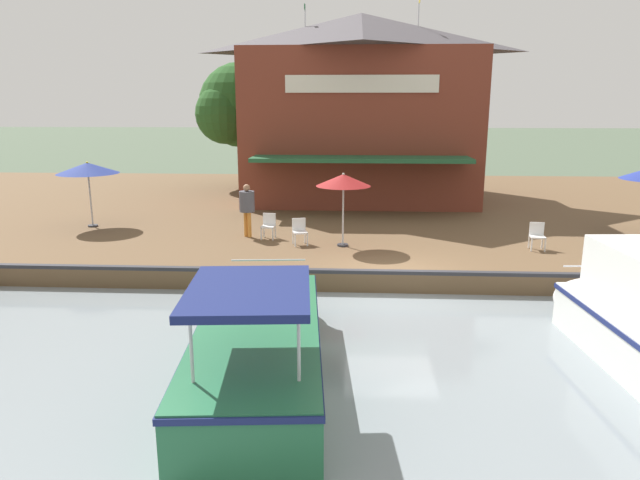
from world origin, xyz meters
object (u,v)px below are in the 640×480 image
at_px(cafe_chair_back_row_seat, 269,225).
at_px(motorboat_nearest_quay, 261,335).
at_px(tree_upstream_bank, 237,108).
at_px(person_at_quay_edge, 247,204).
at_px(tree_downstream_bank, 270,93).
at_px(cafe_chair_mid_patio, 300,230).
at_px(patio_umbrella_near_quay_edge, 88,168).
at_px(cafe_chair_facing_river, 537,235).
at_px(waterfront_restaurant, 360,107).
at_px(patio_umbrella_back_row, 343,180).

height_order(cafe_chair_back_row_seat, motorboat_nearest_quay, motorboat_nearest_quay).
relative_size(motorboat_nearest_quay, tree_upstream_bank, 1.10).
height_order(cafe_chair_back_row_seat, person_at_quay_edge, person_at_quay_edge).
xyz_separation_m(motorboat_nearest_quay, tree_downstream_bank, (-19.83, -2.54, 4.92)).
xyz_separation_m(cafe_chair_mid_patio, cafe_chair_back_row_seat, (-0.81, -1.13, 0.00)).
bearing_deg(patio_umbrella_near_quay_edge, cafe_chair_back_row_seat, 77.34).
distance_m(cafe_chair_facing_river, motorboat_nearest_quay, 10.68).
distance_m(patio_umbrella_near_quay_edge, tree_downstream_bank, 11.47).
height_order(waterfront_restaurant, tree_downstream_bank, waterfront_restaurant).
xyz_separation_m(patio_umbrella_back_row, cafe_chair_back_row_seat, (-0.93, -2.54, -1.65)).
relative_size(cafe_chair_mid_patio, tree_downstream_bank, 0.13).
relative_size(person_at_quay_edge, tree_downstream_bank, 0.27).
relative_size(patio_umbrella_near_quay_edge, cafe_chair_back_row_seat, 2.85).
relative_size(waterfront_restaurant, cafe_chair_back_row_seat, 12.83).
bearing_deg(tree_downstream_bank, cafe_chair_mid_patio, 12.10).
distance_m(patio_umbrella_near_quay_edge, cafe_chair_facing_river, 15.81).
bearing_deg(waterfront_restaurant, person_at_quay_edge, -23.88).
relative_size(cafe_chair_mid_patio, person_at_quay_edge, 0.47).
distance_m(waterfront_restaurant, person_at_quay_edge, 10.15).
distance_m(patio_umbrella_near_quay_edge, person_at_quay_edge, 6.33).
height_order(waterfront_restaurant, person_at_quay_edge, waterfront_restaurant).
relative_size(waterfront_restaurant, motorboat_nearest_quay, 1.48).
distance_m(patio_umbrella_back_row, cafe_chair_back_row_seat, 3.17).
relative_size(patio_umbrella_back_row, tree_downstream_bank, 0.35).
height_order(cafe_chair_mid_patio, motorboat_nearest_quay, motorboat_nearest_quay).
distance_m(waterfront_restaurant, patio_umbrella_near_quay_edge, 12.67).
bearing_deg(person_at_quay_edge, tree_upstream_bank, -167.71).
height_order(patio_umbrella_near_quay_edge, cafe_chair_back_row_seat, patio_umbrella_near_quay_edge).
height_order(cafe_chair_facing_river, person_at_quay_edge, person_at_quay_edge).
relative_size(cafe_chair_facing_river, tree_downstream_bank, 0.13).
bearing_deg(patio_umbrella_near_quay_edge, patio_umbrella_back_row, 75.26).
bearing_deg(person_at_quay_edge, cafe_chair_facing_river, 82.60).
bearing_deg(person_at_quay_edge, waterfront_restaurant, 156.12).
bearing_deg(tree_upstream_bank, person_at_quay_edge, 12.29).
distance_m(cafe_chair_facing_river, person_at_quay_edge, 9.50).
bearing_deg(cafe_chair_mid_patio, tree_upstream_bank, -161.17).
distance_m(patio_umbrella_back_row, person_at_quay_edge, 3.61).
relative_size(patio_umbrella_back_row, cafe_chair_back_row_seat, 2.78).
distance_m(patio_umbrella_near_quay_edge, tree_upstream_bank, 11.89).
distance_m(waterfront_restaurant, patio_umbrella_back_row, 10.19).
height_order(patio_umbrella_back_row, cafe_chair_back_row_seat, patio_umbrella_back_row).
bearing_deg(patio_umbrella_near_quay_edge, waterfront_restaurant, 126.72).
xyz_separation_m(patio_umbrella_near_quay_edge, tree_downstream_bank, (-9.71, 5.40, 2.85)).
relative_size(cafe_chair_facing_river, cafe_chair_mid_patio, 1.00).
bearing_deg(cafe_chair_facing_river, person_at_quay_edge, -97.40).
bearing_deg(cafe_chair_facing_river, motorboat_nearest_quay, -45.04).
height_order(tree_downstream_bank, tree_upstream_bank, tree_downstream_bank).
relative_size(cafe_chair_mid_patio, cafe_chair_back_row_seat, 1.00).
height_order(cafe_chair_mid_patio, person_at_quay_edge, person_at_quay_edge).
height_order(cafe_chair_facing_river, cafe_chair_mid_patio, same).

